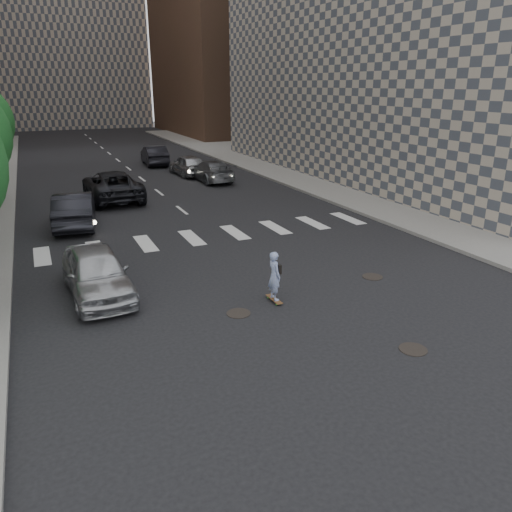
{
  "coord_description": "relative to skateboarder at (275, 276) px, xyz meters",
  "views": [
    {
      "loc": [
        -6.87,
        -10.94,
        6.27
      ],
      "look_at": [
        -0.99,
        2.21,
        1.3
      ],
      "focal_mm": 35.0,
      "sensor_mm": 36.0,
      "label": 1
    }
  ],
  "objects": [
    {
      "name": "ground",
      "position": [
        0.68,
        -1.55,
        -0.84
      ],
      "size": [
        160.0,
        160.0,
        0.0
      ],
      "primitive_type": "plane",
      "color": "black",
      "rests_on": "ground"
    },
    {
      "name": "sidewalk_right",
      "position": [
        15.18,
        18.45,
        -0.76
      ],
      "size": [
        13.0,
        80.0,
        0.15
      ],
      "primitive_type": "cube",
      "color": "gray",
      "rests_on": "ground"
    },
    {
      "name": "building_right",
      "position": [
        19.16,
        16.94,
        10.15
      ],
      "size": [
        15.0,
        33.0,
        22.0
      ],
      "color": "#ADA08E",
      "rests_on": "ground"
    },
    {
      "name": "manhole_a",
      "position": [
        1.88,
        -4.05,
        -0.83
      ],
      "size": [
        0.7,
        0.7,
        0.02
      ],
      "primitive_type": "cylinder",
      "color": "black",
      "rests_on": "ground"
    },
    {
      "name": "manhole_b",
      "position": [
        -1.32,
        -0.35,
        -0.83
      ],
      "size": [
        0.7,
        0.7,
        0.02
      ],
      "primitive_type": "cylinder",
      "color": "black",
      "rests_on": "ground"
    },
    {
      "name": "manhole_c",
      "position": [
        3.98,
        0.45,
        -0.83
      ],
      "size": [
        0.7,
        0.7,
        0.02
      ],
      "primitive_type": "cylinder",
      "color": "black",
      "rests_on": "ground"
    },
    {
      "name": "skateboarder",
      "position": [
        0.0,
        0.0,
        0.0
      ],
      "size": [
        0.39,
        0.81,
        1.6
      ],
      "rotation": [
        0.0,
        0.0,
        0.02
      ],
      "color": "brown",
      "rests_on": "ground"
    },
    {
      "name": "silver_sedan",
      "position": [
        -4.82,
        2.67,
        -0.08
      ],
      "size": [
        1.98,
        4.52,
        1.52
      ],
      "primitive_type": "imported",
      "rotation": [
        0.0,
        0.0,
        0.04
      ],
      "color": "#ACAEB3",
      "rests_on": "ground"
    },
    {
      "name": "traffic_car_a",
      "position": [
        -4.69,
        11.45,
        -0.03
      ],
      "size": [
        2.3,
        5.05,
        1.61
      ],
      "primitive_type": "imported",
      "rotation": [
        0.0,
        0.0,
        3.02
      ],
      "color": "black",
      "rests_on": "ground"
    },
    {
      "name": "traffic_car_b",
      "position": [
        4.86,
        19.71,
        -0.13
      ],
      "size": [
        2.09,
        4.91,
        1.41
      ],
      "primitive_type": "imported",
      "rotation": [
        0.0,
        0.0,
        3.16
      ],
      "color": "#585B60",
      "rests_on": "ground"
    },
    {
      "name": "traffic_car_c",
      "position": [
        -2.21,
        16.45,
        -0.01
      ],
      "size": [
        2.87,
        6.01,
        1.65
      ],
      "primitive_type": "imported",
      "rotation": [
        0.0,
        0.0,
        3.16
      ],
      "color": "black",
      "rests_on": "ground"
    },
    {
      "name": "traffic_car_d",
      "position": [
        4.09,
        22.57,
        -0.08
      ],
      "size": [
        2.08,
        4.54,
        1.51
      ],
      "primitive_type": "imported",
      "rotation": [
        0.0,
        0.0,
        3.21
      ],
      "color": "#A8ABAF",
      "rests_on": "ground"
    },
    {
      "name": "traffic_car_e",
      "position": [
        3.01,
        28.43,
        -0.06
      ],
      "size": [
        1.95,
        4.83,
        1.56
      ],
      "primitive_type": "imported",
      "rotation": [
        0.0,
        0.0,
        3.08
      ],
      "color": "black",
      "rests_on": "ground"
    }
  ]
}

